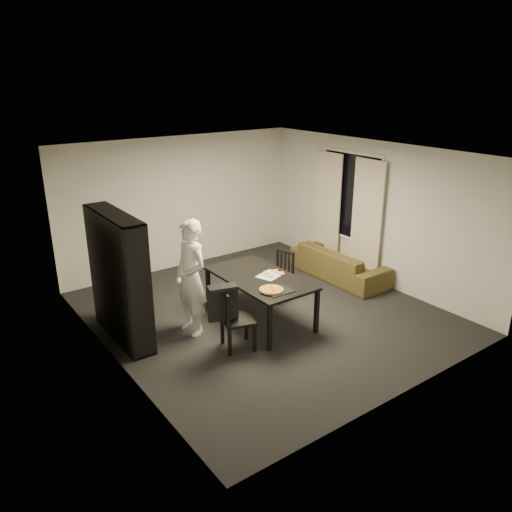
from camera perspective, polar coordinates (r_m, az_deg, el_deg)
room at (r=7.74m, az=1.01°, el=2.12°), size 5.01×5.51×2.61m
window_pane at (r=9.73m, az=10.73°, el=6.74°), size 0.02×1.40×1.60m
window_frame at (r=9.72m, az=10.71°, el=6.74°), size 0.03×1.52×1.72m
curtain_left at (r=9.42m, az=12.51°, el=3.97°), size 0.03×0.70×2.25m
curtain_right at (r=10.11m, az=8.14°, el=5.34°), size 0.03×0.70×2.25m
bookshelf at (r=7.40m, az=-15.39°, el=-2.40°), size 0.35×1.50×1.90m
dining_table at (r=7.74m, az=0.43°, el=-2.83°), size 0.98×1.77×0.74m
chair_left at (r=7.01m, az=-2.77°, el=-6.80°), size 0.53×0.53×0.91m
chair_right at (r=8.61m, az=2.92°, el=-1.79°), size 0.47×0.47×0.85m
draped_jacket at (r=6.87m, az=-3.80°, el=-5.22°), size 0.44×0.28×0.51m
person at (r=7.38m, az=-7.44°, el=-2.49°), size 0.47×0.67×1.76m
baking_tray at (r=7.23m, az=2.55°, el=-3.98°), size 0.41×0.33×0.01m
pepperoni_pizza at (r=7.20m, az=1.77°, el=-3.87°), size 0.35×0.35×0.03m
kitchen_towel at (r=7.77m, az=1.62°, el=-2.21°), size 0.48×0.41×0.01m
pizza_slices at (r=7.82m, az=1.91°, el=-1.98°), size 0.38×0.32×0.01m
sofa at (r=9.64m, az=9.49°, el=-0.82°), size 0.79×2.01×0.59m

